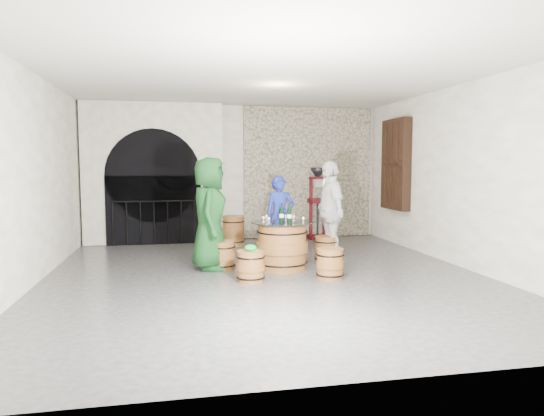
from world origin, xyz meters
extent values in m
plane|color=#2E2E30|center=(0.00, 0.00, 0.00)|extent=(8.00, 8.00, 0.00)
plane|color=white|center=(0.00, 4.00, 1.60)|extent=(8.00, 0.00, 8.00)
plane|color=white|center=(0.00, -4.00, 1.60)|extent=(8.00, 0.00, 8.00)
plane|color=white|center=(-3.50, 0.00, 1.60)|extent=(0.00, 8.00, 8.00)
plane|color=white|center=(3.50, 0.00, 1.60)|extent=(0.00, 8.00, 8.00)
plane|color=beige|center=(0.00, 0.00, 3.20)|extent=(8.00, 8.00, 0.00)
cube|color=#ADA38A|center=(1.80, 3.94, 1.60)|extent=(3.20, 0.12, 3.18)
cube|color=white|center=(-1.90, 3.75, 1.60)|extent=(3.10, 0.50, 3.18)
cube|color=black|center=(-1.90, 3.48, 0.78)|extent=(2.10, 0.03, 1.55)
cylinder|color=black|center=(-1.90, 3.48, 1.55)|extent=(2.10, 0.03, 2.10)
cylinder|color=black|center=(-1.90, 3.42, 0.98)|extent=(1.79, 0.04, 0.04)
cylinder|color=black|center=(-2.79, 3.42, 0.49)|extent=(0.02, 0.02, 0.98)
cylinder|color=black|center=(-2.50, 3.42, 0.49)|extent=(0.02, 0.02, 0.98)
cylinder|color=black|center=(-2.20, 3.42, 0.49)|extent=(0.02, 0.02, 0.98)
cylinder|color=black|center=(-1.90, 3.42, 0.49)|extent=(0.02, 0.02, 0.98)
cylinder|color=black|center=(-1.60, 3.42, 0.49)|extent=(0.02, 0.02, 0.98)
cylinder|color=black|center=(-1.31, 3.42, 0.49)|extent=(0.02, 0.02, 0.98)
cylinder|color=black|center=(-1.01, 3.42, 0.49)|extent=(0.02, 0.02, 0.98)
cube|color=black|center=(3.39, 2.40, 1.80)|extent=(0.20, 1.10, 2.00)
cube|color=black|center=(3.34, 2.40, 1.80)|extent=(0.06, 0.88, 1.76)
cube|color=black|center=(3.37, 2.40, 1.80)|extent=(0.22, 0.92, 0.06)
cube|color=black|center=(3.37, 2.11, 1.80)|extent=(0.22, 0.06, 1.80)
cube|color=black|center=(3.37, 2.40, 1.80)|extent=(0.22, 0.06, 1.80)
cube|color=black|center=(3.37, 2.69, 1.80)|extent=(0.22, 0.06, 1.80)
cylinder|color=brown|center=(0.37, 0.40, 0.39)|extent=(0.83, 0.83, 0.78)
cylinder|color=brown|center=(0.37, 0.40, 0.39)|extent=(0.88, 0.88, 0.17)
torus|color=black|center=(0.37, 0.40, 0.13)|extent=(0.88, 0.88, 0.02)
torus|color=black|center=(0.37, 0.40, 0.66)|extent=(0.88, 0.88, 0.02)
cylinder|color=brown|center=(0.37, 0.40, 0.79)|extent=(0.84, 0.84, 0.02)
cylinder|color=black|center=(0.37, 0.40, 0.82)|extent=(1.07, 1.07, 0.01)
cylinder|color=brown|center=(-0.64, 0.61, 0.23)|extent=(0.41, 0.41, 0.46)
cylinder|color=brown|center=(-0.64, 0.61, 0.23)|extent=(0.44, 0.44, 0.10)
torus|color=black|center=(-0.64, 0.61, 0.07)|extent=(0.45, 0.45, 0.02)
torus|color=black|center=(-0.64, 0.61, 0.39)|extent=(0.45, 0.45, 0.02)
cylinder|color=brown|center=(-0.64, 0.61, 0.47)|extent=(0.42, 0.42, 0.02)
cylinder|color=brown|center=(0.56, 1.41, 0.23)|extent=(0.41, 0.41, 0.46)
cylinder|color=brown|center=(0.56, 1.41, 0.23)|extent=(0.44, 0.44, 0.10)
torus|color=black|center=(0.56, 1.41, 0.07)|extent=(0.45, 0.45, 0.02)
torus|color=black|center=(0.56, 1.41, 0.39)|extent=(0.45, 0.45, 0.02)
cylinder|color=brown|center=(0.56, 1.41, 0.47)|extent=(0.42, 0.42, 0.02)
cylinder|color=brown|center=(1.30, 0.83, 0.23)|extent=(0.41, 0.41, 0.46)
cylinder|color=brown|center=(1.30, 0.83, 0.23)|extent=(0.44, 0.44, 0.10)
torus|color=black|center=(1.30, 0.83, 0.07)|extent=(0.45, 0.45, 0.02)
torus|color=black|center=(1.30, 0.83, 0.39)|extent=(0.45, 0.45, 0.02)
cylinder|color=brown|center=(1.30, 0.83, 0.47)|extent=(0.42, 0.42, 0.02)
cylinder|color=brown|center=(0.97, -0.44, 0.23)|extent=(0.41, 0.41, 0.46)
cylinder|color=brown|center=(0.97, -0.44, 0.23)|extent=(0.44, 0.44, 0.10)
torus|color=black|center=(0.97, -0.44, 0.07)|extent=(0.45, 0.45, 0.02)
torus|color=black|center=(0.97, -0.44, 0.39)|extent=(0.45, 0.45, 0.02)
cylinder|color=brown|center=(0.97, -0.44, 0.47)|extent=(0.42, 0.42, 0.02)
cylinder|color=brown|center=(-0.29, -0.39, 0.23)|extent=(0.41, 0.41, 0.46)
cylinder|color=brown|center=(-0.29, -0.39, 0.23)|extent=(0.44, 0.44, 0.10)
torus|color=black|center=(-0.29, -0.39, 0.07)|extent=(0.45, 0.45, 0.02)
torus|color=black|center=(-0.29, -0.39, 0.39)|extent=(0.45, 0.45, 0.02)
cylinder|color=brown|center=(-0.29, -0.39, 0.47)|extent=(0.42, 0.42, 0.02)
ellipsoid|color=#0C8A2B|center=(-0.29, -0.39, 0.53)|extent=(0.19, 0.19, 0.10)
cylinder|color=#0C8A2B|center=(-0.21, -0.42, 0.49)|extent=(0.12, 0.12, 0.01)
imported|color=#0F3815|center=(-0.85, 0.65, 0.96)|extent=(0.75, 1.02, 1.93)
imported|color=navy|center=(0.59, 1.61, 0.79)|extent=(0.58, 0.39, 1.58)
imported|color=silver|center=(1.37, 0.86, 0.93)|extent=(0.49, 1.11, 1.87)
cylinder|color=black|center=(0.36, 0.40, 0.94)|extent=(0.07, 0.07, 0.22)
cylinder|color=white|center=(0.36, 0.40, 0.93)|extent=(0.08, 0.08, 0.06)
cone|color=black|center=(0.36, 0.40, 1.06)|extent=(0.07, 0.07, 0.05)
cylinder|color=black|center=(0.36, 0.40, 1.12)|extent=(0.03, 0.03, 0.07)
cylinder|color=black|center=(0.48, 0.31, 0.94)|extent=(0.07, 0.07, 0.22)
cylinder|color=white|center=(0.48, 0.31, 0.93)|extent=(0.08, 0.08, 0.06)
cone|color=black|center=(0.48, 0.31, 1.06)|extent=(0.07, 0.07, 0.05)
cylinder|color=black|center=(0.48, 0.31, 1.12)|extent=(0.03, 0.03, 0.07)
cylinder|color=black|center=(0.38, 0.45, 0.94)|extent=(0.07, 0.07, 0.22)
cylinder|color=white|center=(0.38, 0.45, 0.93)|extent=(0.08, 0.08, 0.06)
cone|color=black|center=(0.38, 0.45, 1.06)|extent=(0.07, 0.07, 0.05)
cylinder|color=black|center=(0.38, 0.45, 1.12)|extent=(0.03, 0.03, 0.07)
cylinder|color=brown|center=(-0.17, 2.98, 0.32)|extent=(0.46, 0.46, 0.65)
cylinder|color=brown|center=(-0.17, 2.98, 0.32)|extent=(0.49, 0.49, 0.14)
torus|color=black|center=(-0.17, 2.98, 0.10)|extent=(0.50, 0.50, 0.02)
torus|color=black|center=(-0.17, 2.98, 0.54)|extent=(0.50, 0.50, 0.02)
cylinder|color=brown|center=(-0.17, 2.98, 0.66)|extent=(0.47, 0.47, 0.02)
cube|color=#440B12|center=(1.94, 3.58, 0.05)|extent=(0.54, 0.47, 0.09)
cube|color=#440B12|center=(1.94, 3.58, 0.93)|extent=(0.47, 0.35, 0.11)
cube|color=#440B12|center=(1.94, 3.58, 1.48)|extent=(0.44, 0.19, 0.06)
cylinder|color=black|center=(1.94, 3.58, 0.55)|extent=(0.05, 0.05, 0.91)
cylinder|color=black|center=(1.94, 3.58, 1.69)|extent=(0.35, 0.35, 0.08)
cone|color=black|center=(1.94, 3.58, 1.58)|extent=(0.35, 0.35, 0.18)
cube|color=#440B12|center=(1.77, 3.54, 0.77)|extent=(0.07, 0.07, 1.46)
cube|color=#440B12|center=(2.12, 3.61, 0.77)|extent=(0.07, 0.07, 1.46)
cylinder|color=#440B12|center=(2.22, 3.59, 1.14)|extent=(0.39, 0.10, 0.29)
cube|color=silver|center=(2.05, 3.86, 1.35)|extent=(0.18, 0.10, 0.22)
camera|label=1|loc=(-1.39, -7.65, 1.81)|focal=32.00mm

